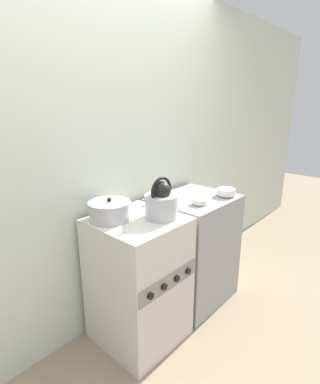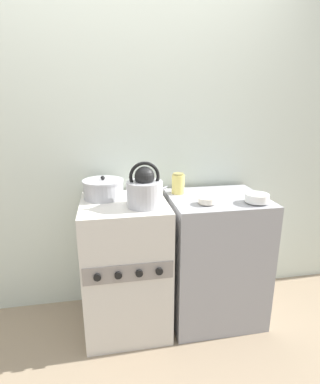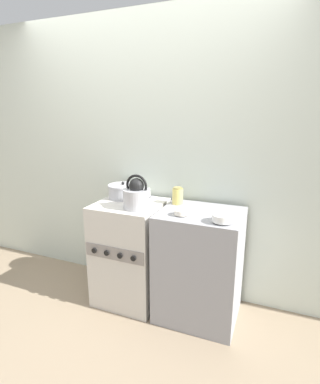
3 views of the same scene
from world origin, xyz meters
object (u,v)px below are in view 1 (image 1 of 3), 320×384
(kettle, at_px, (162,202))
(enamel_bowl, at_px, (226,192))
(stove, at_px, (139,280))
(cooking_pot, at_px, (110,211))
(storage_jar, at_px, (162,192))
(small_ceramic_bowl, at_px, (199,201))

(kettle, height_order, enamel_bowl, kettle)
(kettle, distance_m, enamel_bowl, 0.71)
(stove, relative_size, kettle, 3.29)
(cooking_pot, xyz_separation_m, enamel_bowl, (0.95, -0.29, -0.03))
(enamel_bowl, height_order, storage_jar, storage_jar)
(cooking_pot, height_order, storage_jar, cooking_pot)
(kettle, bearing_deg, enamel_bowl, -5.62)
(storage_jar, bearing_deg, enamel_bowl, -34.65)
(kettle, relative_size, storage_jar, 1.93)
(storage_jar, bearing_deg, cooking_pot, -178.67)
(cooking_pot, bearing_deg, kettle, -41.52)
(small_ceramic_bowl, bearing_deg, storage_jar, 114.42)
(enamel_bowl, bearing_deg, cooking_pot, 163.00)
(enamel_bowl, distance_m, storage_jar, 0.53)
(small_ceramic_bowl, xyz_separation_m, storage_jar, (-0.12, 0.27, 0.05))
(stove, height_order, enamel_bowl, enamel_bowl)
(kettle, height_order, small_ceramic_bowl, kettle)
(stove, relative_size, storage_jar, 6.33)
(kettle, relative_size, cooking_pot, 1.02)
(small_ceramic_bowl, relative_size, storage_jar, 0.73)
(storage_jar, bearing_deg, small_ceramic_bowl, -65.58)
(enamel_bowl, xyz_separation_m, storage_jar, (-0.44, 0.30, 0.04))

